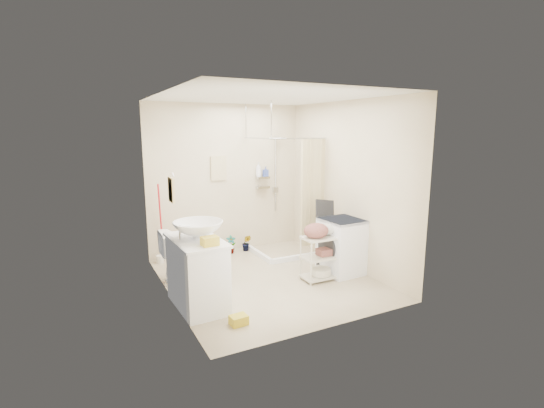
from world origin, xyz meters
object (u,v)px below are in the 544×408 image
Objects in this scene: washing_machine at (342,246)px; vanity at (197,273)px; laundry_rack at (321,254)px; toilet at (187,255)px.

vanity is at bearing -179.42° from washing_machine.
washing_machine is 0.45m from laundry_rack.
laundry_rack is at bearing -171.85° from washing_machine.
washing_machine is 1.08× the size of laundry_rack.
washing_machine is at bearing 11.63° from laundry_rack.
laundry_rack reaches higher than toilet.
toilet is 1.96m from laundry_rack.
vanity reaches higher than toilet.
vanity is 0.95m from toilet.
vanity reaches higher than laundry_rack.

